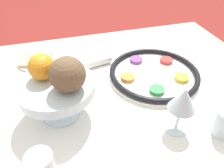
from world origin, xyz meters
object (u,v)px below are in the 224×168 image
orange_fruit (42,67)px  cup_far (41,167)px  napkin_roll (93,63)px  wine_glass (183,101)px  coconut (67,74)px  seder_plate (153,73)px  bread_plate (37,60)px  fruit_stand (57,90)px

orange_fruit → cup_far: 0.26m
napkin_roll → orange_fruit: bearing=47.9°
wine_glass → coconut: 0.31m
seder_plate → bread_plate: (0.43, -0.23, -0.01)m
wine_glass → cup_far: (0.38, 0.05, -0.07)m
napkin_roll → cup_far: size_ratio=2.02×
wine_glass → napkin_roll: size_ratio=0.93×
orange_fruit → coconut: bearing=133.0°
orange_fruit → bread_plate: size_ratio=0.45×
seder_plate → napkin_roll: 0.25m
seder_plate → fruit_stand: 0.39m
wine_glass → coconut: coconut is taller
fruit_stand → bread_plate: size_ratio=1.35×
wine_glass → bread_plate: size_ratio=0.90×
wine_glass → cup_far: wine_glass is taller
seder_plate → orange_fruit: size_ratio=4.53×
fruit_stand → napkin_roll: fruit_stand is taller
seder_plate → coconut: coconut is taller
wine_glass → napkin_roll: 0.43m
fruit_stand → coconut: size_ratio=2.33×
wine_glass → napkin_roll: wine_glass is taller
orange_fruit → fruit_stand: bearing=131.2°
orange_fruit → bread_plate: orange_fruit is taller
fruit_stand → napkin_roll: bearing=-123.0°
bread_plate → cup_far: cup_far is taller
bread_plate → coconut: bearing=105.8°
coconut → orange_fruit: bearing=-47.0°
wine_glass → orange_fruit: bearing=-27.8°
coconut → napkin_roll: coconut is taller
seder_plate → orange_fruit: (0.39, 0.07, 0.15)m
wine_glass → orange_fruit: size_ratio=1.99×
wine_glass → cup_far: size_ratio=1.87×
seder_plate → orange_fruit: orange_fruit is taller
seder_plate → wine_glass: bearing=80.5°
fruit_stand → cup_far: size_ratio=2.80×
napkin_roll → cup_far: (0.21, 0.43, 0.02)m
orange_fruit → cup_far: size_ratio=0.94×
cup_far → bread_plate: bearing=-89.0°
orange_fruit → napkin_roll: bearing=-132.1°
fruit_stand → bread_plate: (0.07, -0.34, -0.09)m
napkin_roll → cup_far: 0.48m
napkin_roll → wine_glass: bearing=113.9°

